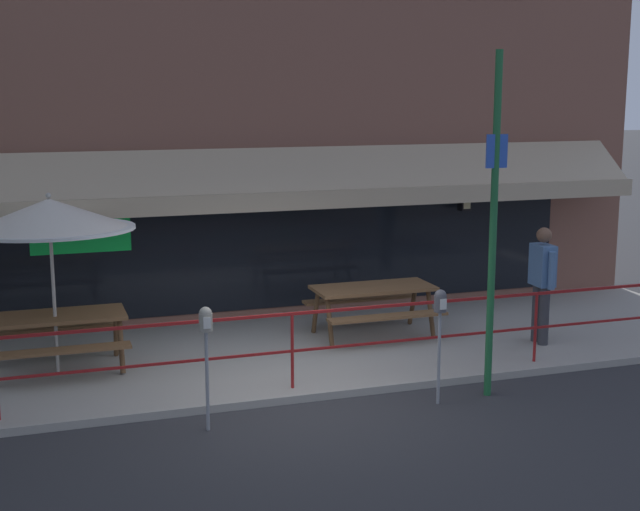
{
  "coord_description": "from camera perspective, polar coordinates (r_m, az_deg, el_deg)",
  "views": [
    {
      "loc": [
        -3.04,
        -9.85,
        3.76
      ],
      "look_at": [
        0.8,
        1.6,
        1.5
      ],
      "focal_mm": 50.0,
      "sensor_mm": 36.0,
      "label": 1
    }
  ],
  "objects": [
    {
      "name": "ground_plane",
      "position": [
        10.98,
        -1.31,
        -9.44
      ],
      "size": [
        120.0,
        120.0,
        0.0
      ],
      "primitive_type": "plane",
      "color": "#2D2D30"
    },
    {
      "name": "picnic_table_left",
      "position": [
        12.18,
        -16.57,
        -4.38
      ],
      "size": [
        1.8,
        1.42,
        0.76
      ],
      "color": "brown",
      "rests_on": "patio_deck"
    },
    {
      "name": "pedestrian_walking",
      "position": [
        13.29,
        14.03,
        -1.46
      ],
      "size": [
        0.26,
        0.62,
        1.71
      ],
      "color": "#333338",
      "rests_on": "patio_deck"
    },
    {
      "name": "patio_railing",
      "position": [
        11.01,
        -1.79,
        -5.02
      ],
      "size": [
        13.84,
        0.04,
        0.97
      ],
      "color": "maroon",
      "rests_on": "patio_deck"
    },
    {
      "name": "restaurant_building",
      "position": [
        14.41,
        -6.49,
        12.37
      ],
      "size": [
        15.0,
        1.6,
        8.51
      ],
      "color": "brown",
      "rests_on": "ground"
    },
    {
      "name": "patio_deck",
      "position": [
        12.79,
        -3.99,
        -6.29
      ],
      "size": [
        15.0,
        4.0,
        0.1
      ],
      "primitive_type": "cube",
      "color": "#9E998E",
      "rests_on": "ground"
    },
    {
      "name": "picnic_table_centre",
      "position": [
        13.35,
        3.42,
        -2.65
      ],
      "size": [
        1.8,
        1.42,
        0.76
      ],
      "color": "brown",
      "rests_on": "patio_deck"
    },
    {
      "name": "parking_meter_near",
      "position": [
        9.89,
        -7.31,
        -4.82
      ],
      "size": [
        0.15,
        0.16,
        1.42
      ],
      "color": "gray",
      "rests_on": "ground"
    },
    {
      "name": "parking_meter_far",
      "position": [
        10.73,
        7.7,
        -3.6
      ],
      "size": [
        0.15,
        0.16,
        1.42
      ],
      "color": "gray",
      "rests_on": "ground"
    },
    {
      "name": "patio_umbrella_left",
      "position": [
        11.82,
        -16.93,
        2.45
      ],
      "size": [
        2.14,
        2.14,
        2.38
      ],
      "color": "#B7B2A8",
      "rests_on": "patio_deck"
    },
    {
      "name": "street_sign_pole",
      "position": [
        10.94,
        11.04,
        2.02
      ],
      "size": [
        0.28,
        0.09,
        4.22
      ],
      "color": "#1E6033",
      "rests_on": "ground"
    }
  ]
}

